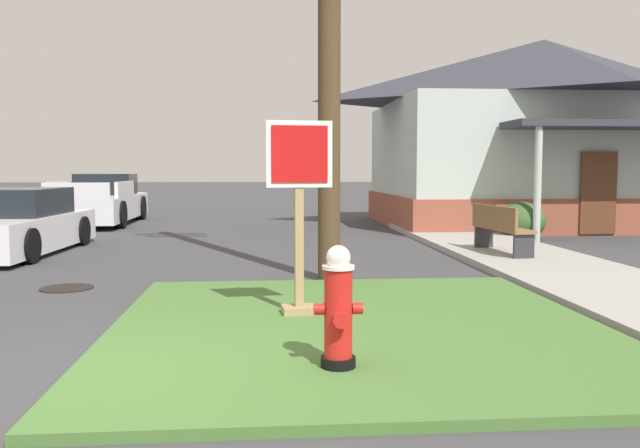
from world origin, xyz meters
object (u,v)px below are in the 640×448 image
object	(u,v)px
manhole_cover	(67,288)
parked_sedan_white	(13,225)
fire_hydrant	(338,310)
street_bench	(499,226)
pickup_truck_white	(101,203)
stop_sign	(299,223)

from	to	relation	value
manhole_cover	parked_sedan_white	bearing A→B (deg)	118.49
fire_hydrant	parked_sedan_white	bearing A→B (deg)	123.88
fire_hydrant	street_bench	world-z (taller)	fire_hydrant
manhole_cover	street_bench	world-z (taller)	street_bench
fire_hydrant	street_bench	distance (m)	7.43
manhole_cover	pickup_truck_white	world-z (taller)	pickup_truck_white
fire_hydrant	street_bench	xyz separation A→B (m)	(3.65, 6.47, 0.06)
manhole_cover	street_bench	distance (m)	7.32
manhole_cover	street_bench	size ratio (longest dim) A/B	0.39
fire_hydrant	parked_sedan_white	xyz separation A→B (m)	(-5.40, 8.04, 0.01)
manhole_cover	parked_sedan_white	size ratio (longest dim) A/B	0.15
parked_sedan_white	pickup_truck_white	distance (m)	7.02
fire_hydrant	manhole_cover	xyz separation A→B (m)	(-3.25, 4.09, -0.53)
pickup_truck_white	fire_hydrant	bearing A→B (deg)	-70.22
parked_sedan_white	fire_hydrant	bearing A→B (deg)	-56.12
parked_sedan_white	stop_sign	bearing A→B (deg)	-49.64
parked_sedan_white	street_bench	world-z (taller)	parked_sedan_white
fire_hydrant	pickup_truck_white	xyz separation A→B (m)	(-5.42, 15.06, 0.08)
pickup_truck_white	street_bench	xyz separation A→B (m)	(9.06, -8.59, -0.02)
fire_hydrant	pickup_truck_white	world-z (taller)	pickup_truck_white
stop_sign	street_bench	distance (m)	5.97
manhole_cover	pickup_truck_white	xyz separation A→B (m)	(-2.16, 10.97, 0.61)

